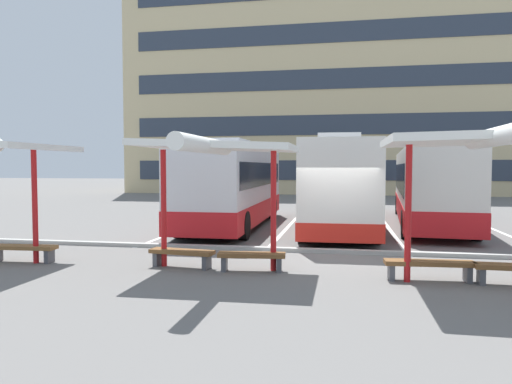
{
  "coord_description": "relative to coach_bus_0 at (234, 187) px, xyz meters",
  "views": [
    {
      "loc": [
        0.22,
        -14.02,
        2.53
      ],
      "look_at": [
        -2.73,
        1.94,
        1.66
      ],
      "focal_mm": 33.43,
      "sensor_mm": 36.0,
      "label": 1
    }
  ],
  "objects": [
    {
      "name": "lane_stripe_0",
      "position": [
        -1.84,
        1.29,
        -1.65
      ],
      "size": [
        0.16,
        14.0,
        0.01
      ],
      "primitive_type": "cube",
      "color": "white",
      "rests_on": "ground"
    },
    {
      "name": "lane_stripe_3",
      "position": [
        10.52,
        1.29,
        -1.65
      ],
      "size": [
        0.16,
        14.0,
        0.01
      ],
      "primitive_type": "cube",
      "color": "white",
      "rests_on": "ground"
    },
    {
      "name": "lane_stripe_2",
      "position": [
        6.4,
        1.29,
        -1.65
      ],
      "size": [
        0.16,
        14.0,
        0.01
      ],
      "primitive_type": "cube",
      "color": "white",
      "rests_on": "ground"
    },
    {
      "name": "bench_3",
      "position": [
        2.39,
        -8.32,
        -1.32
      ],
      "size": [
        1.66,
        0.59,
        0.45
      ],
      "color": "brown",
      "rests_on": "ground"
    },
    {
      "name": "coach_bus_1",
      "position": [
        4.33,
        0.67,
        0.13
      ],
      "size": [
        2.9,
        12.03,
        3.77
      ],
      "color": "silver",
      "rests_on": "ground"
    },
    {
      "name": "bench_1",
      "position": [
        -3.77,
        -8.35,
        -1.32
      ],
      "size": [
        1.81,
        0.52,
        0.45
      ],
      "color": "brown",
      "rests_on": "ground"
    },
    {
      "name": "waiting_shelter_2",
      "position": [
        7.34,
        -9.01,
        1.37
      ],
      "size": [
        3.78,
        5.0,
        3.26
      ],
      "color": "red",
      "rests_on": "ground"
    },
    {
      "name": "lane_stripe_1",
      "position": [
        2.28,
        1.29,
        -1.65
      ],
      "size": [
        0.16,
        14.0,
        0.01
      ],
      "primitive_type": "cube",
      "color": "white",
      "rests_on": "ground"
    },
    {
      "name": "coach_bus_0",
      "position": [
        0.0,
        0.0,
        0.0
      ],
      "size": [
        2.69,
        10.38,
        3.6
      ],
      "color": "silver",
      "rests_on": "ground"
    },
    {
      "name": "bench_2",
      "position": [
        0.59,
        -8.22,
        -1.32
      ],
      "size": [
        1.7,
        0.64,
        0.45
      ],
      "color": "brown",
      "rests_on": "ground"
    },
    {
      "name": "bench_4",
      "position": [
        6.44,
        -8.55,
        -1.31
      ],
      "size": [
        1.95,
        0.53,
        0.45
      ],
      "color": "brown",
      "rests_on": "ground"
    },
    {
      "name": "terminal_building",
      "position": [
        4.38,
        28.29,
        8.42
      ],
      "size": [
        41.17,
        10.15,
        22.87
      ],
      "color": "#D1BC8C",
      "rests_on": "ground"
    },
    {
      "name": "waiting_shelter_1",
      "position": [
        1.49,
        -8.38,
        1.29
      ],
      "size": [
        3.81,
        4.2,
        3.19
      ],
      "color": "red",
      "rests_on": "ground"
    },
    {
      "name": "platform_kerb",
      "position": [
        4.34,
        -5.53,
        -1.6
      ],
      "size": [
        44.0,
        0.24,
        0.12
      ],
      "primitive_type": "cube",
      "color": "#ADADA8",
      "rests_on": "ground"
    },
    {
      "name": "ground_plane",
      "position": [
        4.34,
        -5.47,
        -1.66
      ],
      "size": [
        160.0,
        160.0,
        0.0
      ],
      "primitive_type": "plane",
      "color": "slate"
    },
    {
      "name": "coach_bus_2",
      "position": [
        8.23,
        2.19,
        -0.03
      ],
      "size": [
        3.52,
        12.3,
        3.55
      ],
      "color": "silver",
      "rests_on": "ground"
    }
  ]
}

